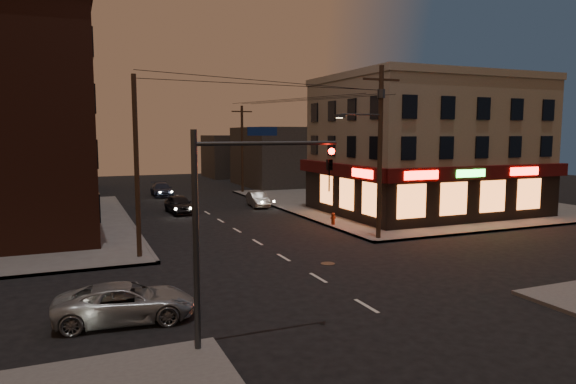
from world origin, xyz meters
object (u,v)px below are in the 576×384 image
sedan_near (179,204)px  fire_hydrant (333,218)px  sedan_mid (258,199)px  suv_cross (126,302)px  sedan_far (162,190)px

sedan_near → fire_hydrant: size_ratio=5.15×
sedan_near → sedan_mid: (6.94, 0.96, -0.09)m
suv_cross → fire_hydrant: bearing=-42.3°
sedan_far → fire_hydrant: bearing=-68.5°
sedan_mid → sedan_far: size_ratio=0.84×
suv_cross → sedan_far: (6.69, 34.67, 0.03)m
fire_hydrant → sedan_mid: bearing=98.0°
sedan_mid → suv_cross: bearing=-112.5°
suv_cross → sedan_mid: suv_cross is taller
sedan_far → fire_hydrant: 23.20m
suv_cross → sedan_mid: size_ratio=1.20×
sedan_near → sedan_far: size_ratio=0.92×
sedan_far → fire_hydrant: sedan_far is taller
sedan_near → fire_hydrant: bearing=-52.9°
sedan_mid → sedan_far: (-6.42, 10.86, 0.03)m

